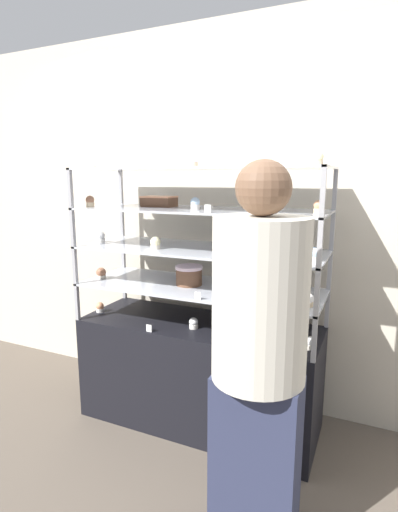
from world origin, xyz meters
The scene contains 30 objects.
ground_plane centered at (0.00, 0.00, 0.00)m, with size 20.00×20.00×0.00m, color brown.
back_wall centered at (0.00, 0.42, 1.30)m, with size 8.00×0.05×2.60m.
display_base centered at (0.00, 0.00, 0.34)m, with size 1.52×0.55×0.68m.
display_riser_lower centered at (0.00, 0.00, 0.91)m, with size 1.52×0.55×0.24m.
display_riser_middle centered at (0.00, 0.00, 1.15)m, with size 1.52×0.55×0.24m.
display_riser_upper centered at (0.00, 0.00, 1.39)m, with size 1.52×0.55×0.24m.
display_riser_top centered at (0.00, 0.00, 1.63)m, with size 1.52×0.55×0.24m.
layer_cake_centerpiece centered at (-0.07, 0.01, 0.98)m, with size 0.17×0.17×0.12m.
sheet_cake_frosted centered at (-0.31, 0.07, 1.44)m, with size 0.21×0.14×0.07m.
cupcake_0 centered at (-0.71, -0.08, 0.71)m, with size 0.05×0.05×0.07m.
cupcake_1 centered at (0.01, -0.10, 0.71)m, with size 0.05×0.05×0.07m.
cupcake_2 centered at (0.70, -0.11, 0.71)m, with size 0.05×0.05×0.07m.
price_tag_0 centered at (-0.21, -0.26, 0.70)m, with size 0.04×0.00×0.04m.
cupcake_3 centered at (-0.68, -0.08, 0.96)m, with size 0.06×0.06×0.07m.
cupcake_4 centered at (0.68, -0.12, 0.96)m, with size 0.06×0.06×0.07m.
price_tag_1 centered at (0.11, -0.26, 0.94)m, with size 0.04×0.00×0.04m.
cupcake_5 centered at (-0.70, -0.06, 1.20)m, with size 0.06×0.06×0.08m.
cupcake_6 centered at (-0.23, -0.13, 1.20)m, with size 0.06×0.06×0.08m.
cupcake_7 centered at (0.24, -0.12, 1.20)m, with size 0.06×0.06×0.08m.
cupcake_8 centered at (0.70, -0.11, 1.20)m, with size 0.06×0.06×0.08m.
price_tag_2 centered at (0.43, -0.26, 1.18)m, with size 0.04×0.00×0.04m.
cupcake_9 centered at (-0.69, -0.15, 1.44)m, with size 0.05×0.05×0.07m.
cupcake_10 centered at (0.01, -0.08, 1.44)m, with size 0.05×0.05×0.07m.
cupcake_11 centered at (0.71, -0.09, 1.44)m, with size 0.05×0.05×0.07m.
price_tag_3 centered at (0.17, -0.26, 1.43)m, with size 0.04×0.00×0.04m.
cupcake_12 centered at (-0.69, -0.11, 1.68)m, with size 0.06×0.06×0.07m.
cupcake_13 centered at (0.01, -0.09, 1.68)m, with size 0.06×0.06×0.07m.
cupcake_14 centered at (0.69, -0.08, 1.68)m, with size 0.06×0.06×0.07m.
price_tag_4 centered at (0.23, -0.26, 1.67)m, with size 0.04×0.00×0.04m.
customer_figure centered at (0.58, -0.69, 0.89)m, with size 0.39×0.39×1.66m.
Camera 1 is at (0.99, -2.19, 1.58)m, focal length 28.00 mm.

